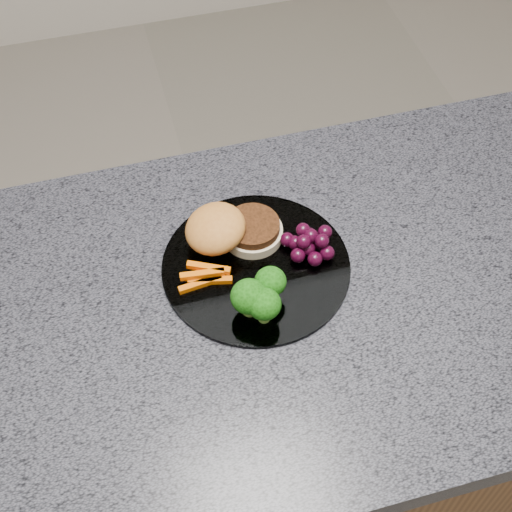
{
  "coord_description": "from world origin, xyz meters",
  "views": [
    {
      "loc": [
        -0.22,
        -0.51,
        1.69
      ],
      "look_at": [
        -0.07,
        0.05,
        0.93
      ],
      "focal_mm": 50.0,
      "sensor_mm": 36.0,
      "label": 1
    }
  ],
  "objects_px": {
    "island_cabinet": "(298,432)",
    "burger": "(229,231)",
    "plate": "(256,266)",
    "grape_bunch": "(310,243)"
  },
  "relations": [
    {
      "from": "island_cabinet",
      "to": "burger",
      "type": "distance_m",
      "value": 0.52
    },
    {
      "from": "island_cabinet",
      "to": "grape_bunch",
      "type": "xyz_separation_m",
      "value": [
        0.01,
        0.06,
        0.49
      ]
    },
    {
      "from": "burger",
      "to": "island_cabinet",
      "type": "bearing_deg",
      "value": -55.01
    },
    {
      "from": "burger",
      "to": "grape_bunch",
      "type": "height_order",
      "value": "burger"
    },
    {
      "from": "burger",
      "to": "grape_bunch",
      "type": "relative_size",
      "value": 1.91
    },
    {
      "from": "island_cabinet",
      "to": "plate",
      "type": "relative_size",
      "value": 4.62
    },
    {
      "from": "plate",
      "to": "burger",
      "type": "height_order",
      "value": "burger"
    },
    {
      "from": "plate",
      "to": "burger",
      "type": "distance_m",
      "value": 0.06
    },
    {
      "from": "island_cabinet",
      "to": "grape_bunch",
      "type": "distance_m",
      "value": 0.49
    },
    {
      "from": "island_cabinet",
      "to": "grape_bunch",
      "type": "relative_size",
      "value": 15.74
    }
  ]
}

